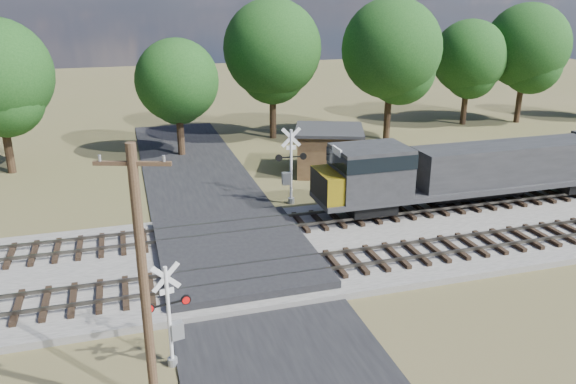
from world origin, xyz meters
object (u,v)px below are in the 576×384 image
object	(u,v)px
utility_pole	(143,279)
equipment_shed	(329,150)
crossing_signal_far	(289,173)
crossing_signal_near	(172,324)

from	to	relation	value
utility_pole	equipment_shed	xyz separation A→B (m)	(13.26, 20.86, -2.76)
crossing_signal_far	utility_pole	size ratio (longest dim) A/B	0.56
crossing_signal_near	utility_pole	world-z (taller)	utility_pole
crossing_signal_near	crossing_signal_far	bearing A→B (deg)	49.16
utility_pole	equipment_shed	distance (m)	24.87
crossing_signal_far	utility_pole	world-z (taller)	utility_pole
equipment_shed	crossing_signal_far	bearing A→B (deg)	-109.95
crossing_signal_far	utility_pole	xyz separation A→B (m)	(-8.87, -15.66, 2.42)
crossing_signal_far	crossing_signal_near	bearing A→B (deg)	62.36
utility_pole	equipment_shed	size ratio (longest dim) A/B	1.39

